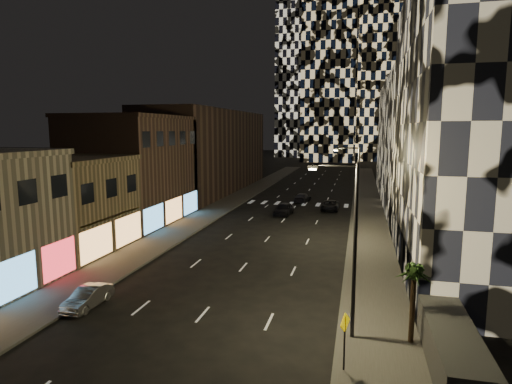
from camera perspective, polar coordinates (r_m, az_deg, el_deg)
The scene contains 20 objects.
sidewalk_left at distance 65.07m, azimuth -3.19°, elevation -1.15°, with size 4.00×120.00×0.15m, color #47443F.
sidewalk_right at distance 62.34m, azimuth 14.70°, elevation -1.83°, with size 4.00×120.00×0.15m, color #47443F.
curb_left at distance 64.50m, azimuth -1.41°, elevation -1.23°, with size 0.20×120.00×0.15m, color #4C4C47.
curb_right at distance 62.34m, azimuth 12.77°, elevation -1.77°, with size 0.20×120.00×0.15m, color #4C4C47.
retail_tan at distance 41.91m, azimuth -24.38°, elevation -1.73°, with size 10.00×10.00×8.00m, color #83704E.
retail_brown at distance 51.96m, azimuth -16.03°, elevation 2.73°, with size 10.00×15.00×12.00m, color #4E372C.
retail_filler_left at distance 75.98m, azimuth -6.11°, elevation 5.43°, with size 10.00×40.00×14.00m, color #4E372C.
midrise_base at distance 37.26m, azimuth 18.92°, elevation -6.55°, with size 0.60×25.00×3.00m, color #383838.
plinth_right at distance 22.15m, azimuth 24.72°, elevation -18.67°, with size 2.00×8.00×2.00m, color #383838.
midrise_filler_right at distance 69.36m, azimuth 23.22°, elevation 6.19°, with size 16.00×40.00×18.00m, color #232326.
tower_left_back at distance 184.31m, azimuth 7.38°, elevation 23.75°, with size 24.00×24.00×120.00m, color black.
tower_center_low at distance 156.16m, azimuth 10.11°, elevation 21.80°, with size 18.00×18.00×95.00m, color black.
streetlight_near at distance 22.08m, azimuth 12.46°, elevation -6.09°, with size 2.55×0.25×9.00m.
streetlight_far at distance 41.76m, azimuth 13.11°, elevation 0.65°, with size 2.55×0.25×9.00m.
car_silver_parked at distance 28.79m, azimuth -21.52°, elevation -12.94°, with size 1.31×3.75×1.23m, color gray.
car_dark_midlane at distance 54.42m, azimuth 3.74°, elevation -2.28°, with size 1.83×4.56×1.55m, color black.
car_dark_oncoming at distance 64.42m, azimuth 6.22°, elevation -0.75°, with size 1.86×4.58×1.33m, color black.
car_dark_rightlane at distance 58.23m, azimuth 9.85°, elevation -1.80°, with size 2.21×4.79×1.33m, color black.
ped_sign at distance 20.19m, azimuth 11.75°, elevation -17.73°, with size 0.39×0.84×2.67m.
palm_tree at distance 22.94m, azimuth 20.33°, elevation -10.73°, with size 2.05×2.06×4.05m.
Camera 1 is at (8.70, -11.41, 10.77)m, focal length 30.00 mm.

